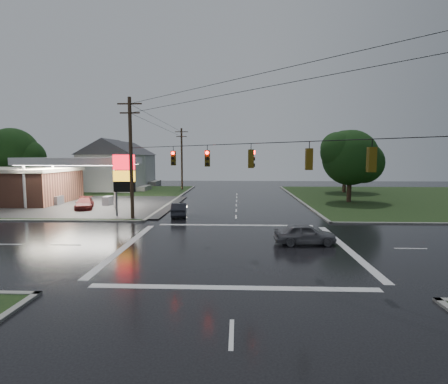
{
  "coord_description": "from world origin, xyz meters",
  "views": [
    {
      "loc": [
        0.2,
        -21.8,
        5.75
      ],
      "look_at": [
        -0.89,
        4.97,
        3.0
      ],
      "focal_mm": 28.0,
      "sensor_mm": 36.0,
      "label": 1
    }
  ],
  "objects_px": {
    "house_near": "(112,164)",
    "tree_nw_behind": "(14,153)",
    "utility_pole_n": "(182,158)",
    "gas_station": "(26,183)",
    "tree_ne_far": "(346,153)",
    "house_far": "(129,163)",
    "car_crossing": "(305,234)",
    "utility_pole_nw": "(131,157)",
    "car_pump": "(84,204)",
    "car_north": "(179,210)",
    "pylon_sign": "(124,175)",
    "tree_ne_near": "(351,158)"
  },
  "relations": [
    {
      "from": "house_near",
      "to": "tree_nw_behind",
      "type": "bearing_deg",
      "value": -155.02
    },
    {
      "from": "utility_pole_n",
      "to": "gas_station",
      "type": "bearing_deg",
      "value": -131.47
    },
    {
      "from": "tree_ne_far",
      "to": "tree_nw_behind",
      "type": "bearing_deg",
      "value": -175.51
    },
    {
      "from": "house_near",
      "to": "tree_ne_far",
      "type": "height_order",
      "value": "tree_ne_far"
    },
    {
      "from": "gas_station",
      "to": "tree_nw_behind",
      "type": "relative_size",
      "value": 2.62
    },
    {
      "from": "house_far",
      "to": "car_crossing",
      "type": "relative_size",
      "value": 2.76
    },
    {
      "from": "gas_station",
      "to": "utility_pole_n",
      "type": "distance_m",
      "value": 24.6
    },
    {
      "from": "car_crossing",
      "to": "gas_station",
      "type": "bearing_deg",
      "value": 54.94
    },
    {
      "from": "utility_pole_nw",
      "to": "utility_pole_n",
      "type": "height_order",
      "value": "utility_pole_nw"
    },
    {
      "from": "car_pump",
      "to": "car_north",
      "type": "bearing_deg",
      "value": -38.9
    },
    {
      "from": "car_crossing",
      "to": "house_near",
      "type": "bearing_deg",
      "value": 32.84
    },
    {
      "from": "tree_ne_far",
      "to": "car_pump",
      "type": "height_order",
      "value": "tree_ne_far"
    },
    {
      "from": "house_far",
      "to": "tree_ne_far",
      "type": "relative_size",
      "value": 1.13
    },
    {
      "from": "house_far",
      "to": "house_near",
      "type": "bearing_deg",
      "value": -85.24
    },
    {
      "from": "pylon_sign",
      "to": "tree_ne_far",
      "type": "xyz_separation_m",
      "value": [
        27.65,
        23.49,
        2.17
      ]
    },
    {
      "from": "car_pump",
      "to": "tree_ne_far",
      "type": "bearing_deg",
      "value": 10.17
    },
    {
      "from": "house_near",
      "to": "tree_nw_behind",
      "type": "xyz_separation_m",
      "value": [
        -12.89,
        -6.01,
        1.77
      ]
    },
    {
      "from": "utility_pole_nw",
      "to": "tree_ne_far",
      "type": "height_order",
      "value": "utility_pole_nw"
    },
    {
      "from": "car_north",
      "to": "car_crossing",
      "type": "xyz_separation_m",
      "value": [
        10.06,
        -10.28,
        0.03
      ]
    },
    {
      "from": "utility_pole_nw",
      "to": "car_pump",
      "type": "relative_size",
      "value": 2.53
    },
    {
      "from": "gas_station",
      "to": "car_north",
      "type": "relative_size",
      "value": 6.64
    },
    {
      "from": "tree_ne_far",
      "to": "tree_ne_near",
      "type": "bearing_deg",
      "value": -104.07
    },
    {
      "from": "tree_ne_near",
      "to": "tree_ne_far",
      "type": "xyz_separation_m",
      "value": [
        3.01,
        12.0,
        0.62
      ]
    },
    {
      "from": "utility_pole_nw",
      "to": "house_near",
      "type": "distance_m",
      "value": 28.9
    },
    {
      "from": "utility_pole_n",
      "to": "tree_ne_near",
      "type": "height_order",
      "value": "utility_pole_n"
    },
    {
      "from": "utility_pole_n",
      "to": "house_near",
      "type": "relative_size",
      "value": 0.95
    },
    {
      "from": "utility_pole_nw",
      "to": "car_north",
      "type": "xyz_separation_m",
      "value": [
        4.03,
        1.66,
        -5.07
      ]
    },
    {
      "from": "gas_station",
      "to": "tree_ne_far",
      "type": "xyz_separation_m",
      "value": [
        42.83,
        14.29,
        3.63
      ]
    },
    {
      "from": "tree_nw_behind",
      "to": "car_pump",
      "type": "height_order",
      "value": "tree_nw_behind"
    },
    {
      "from": "house_far",
      "to": "tree_nw_behind",
      "type": "bearing_deg",
      "value": -123.44
    },
    {
      "from": "gas_station",
      "to": "house_near",
      "type": "bearing_deg",
      "value": 73.83
    },
    {
      "from": "utility_pole_nw",
      "to": "utility_pole_n",
      "type": "relative_size",
      "value": 1.05
    },
    {
      "from": "gas_station",
      "to": "car_pump",
      "type": "relative_size",
      "value": 6.03
    },
    {
      "from": "car_north",
      "to": "house_far",
      "type": "bearing_deg",
      "value": -73.34
    },
    {
      "from": "car_crossing",
      "to": "tree_ne_near",
      "type": "bearing_deg",
      "value": -27.54
    },
    {
      "from": "tree_ne_near",
      "to": "car_crossing",
      "type": "relative_size",
      "value": 2.25
    },
    {
      "from": "car_north",
      "to": "utility_pole_nw",
      "type": "bearing_deg",
      "value": 15.02
    },
    {
      "from": "gas_station",
      "to": "car_north",
      "type": "xyz_separation_m",
      "value": [
        20.2,
        -8.53,
        -1.9
      ]
    },
    {
      "from": "house_far",
      "to": "car_north",
      "type": "distance_m",
      "value": 40.53
    },
    {
      "from": "utility_pole_n",
      "to": "house_far",
      "type": "height_order",
      "value": "utility_pole_n"
    },
    {
      "from": "pylon_sign",
      "to": "tree_ne_far",
      "type": "bearing_deg",
      "value": 40.35
    },
    {
      "from": "tree_nw_behind",
      "to": "tree_ne_far",
      "type": "xyz_separation_m",
      "value": [
        50.99,
        4.0,
        -0.0
      ]
    },
    {
      "from": "gas_station",
      "to": "tree_ne_near",
      "type": "height_order",
      "value": "tree_ne_near"
    },
    {
      "from": "gas_station",
      "to": "utility_pole_n",
      "type": "relative_size",
      "value": 2.5
    },
    {
      "from": "utility_pole_nw",
      "to": "car_north",
      "type": "relative_size",
      "value": 2.79
    },
    {
      "from": "house_near",
      "to": "house_far",
      "type": "bearing_deg",
      "value": 94.76
    },
    {
      "from": "gas_station",
      "to": "house_near",
      "type": "height_order",
      "value": "house_near"
    },
    {
      "from": "house_near",
      "to": "car_north",
      "type": "distance_m",
      "value": 29.5
    },
    {
      "from": "house_near",
      "to": "utility_pole_nw",
      "type": "bearing_deg",
      "value": -66.63
    },
    {
      "from": "utility_pole_nw",
      "to": "car_pump",
      "type": "xyz_separation_m",
      "value": [
        -7.0,
        5.64,
        -5.09
      ]
    }
  ]
}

